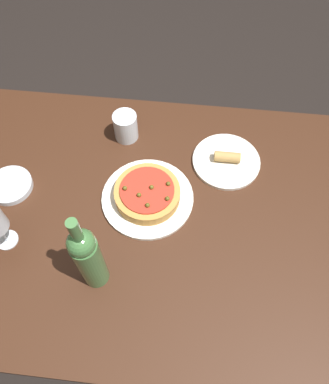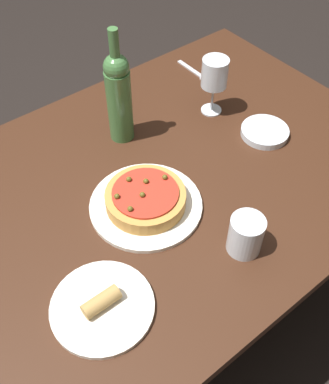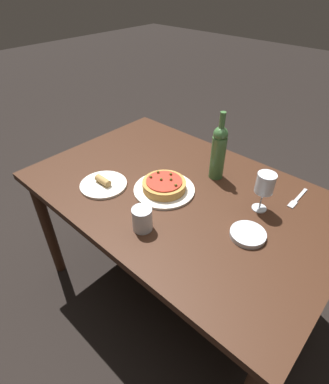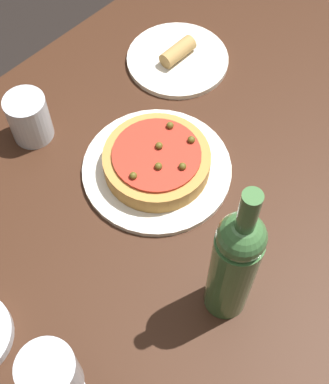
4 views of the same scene
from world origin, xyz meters
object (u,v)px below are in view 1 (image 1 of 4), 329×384
Objects in this scene: dining_table at (130,225)px; pizza at (147,193)px; dinner_plate at (148,198)px; wine_bottle at (88,257)px; side_plate at (226,161)px; water_cup at (126,127)px; side_bowl at (10,185)px.

dining_table is 0.14m from pizza.
dinner_plate is 1.41× the size of pizza.
wine_bottle is 0.56m from side_plate.
dinner_plate is 0.27m from water_cup.
wine_bottle reaches higher than side_bowl.
dining_table is at bearing 46.47° from dinner_plate.
pizza is 0.29m from side_plate.
pizza is 0.26m from water_cup.
pizza is at bearing 113.48° from water_cup.
dinner_plate is at bearing -133.53° from dining_table.
water_cup reaches higher than side_bowl.
pizza is (-0.05, -0.06, 0.12)m from dining_table.
dinner_plate is 2.04× the size of side_bowl.
dining_table is 0.31m from wine_bottle.
dining_table is 14.42× the size of water_cup.
water_cup is at bearing -66.53° from dinner_plate.
dinner_plate is 0.31m from wine_bottle.
side_plate is at bearing -165.81° from side_bowl.
side_bowl is (0.33, 0.24, -0.04)m from water_cup.
water_cup reaches higher than pizza.
wine_bottle reaches higher than water_cup.
side_plate reaches higher than dinner_plate.
pizza is 0.44m from side_bowl.
wine_bottle is 3.38× the size of water_cup.
wine_bottle reaches higher than dinner_plate.
water_cup reaches higher than side_plate.
dining_table is at bearing 46.35° from pizza.
wine_bottle is (0.11, 0.26, 0.14)m from dinner_plate.
side_bowl is at bearing 0.59° from pizza.
dinner_plate is at bearing -179.40° from side_bowl.
side_plate reaches higher than side_bowl.
side_plate is (-0.24, -0.17, -0.02)m from pizza.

